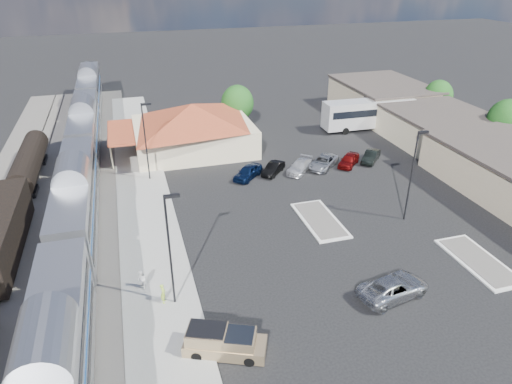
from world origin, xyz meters
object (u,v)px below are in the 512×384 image
object	(u,v)px
pickup_truck	(225,342)
coach_bus	(368,113)
station_depot	(193,127)
suv	(394,287)

from	to	relation	value
pickup_truck	coach_bus	size ratio (longest dim) A/B	0.41
station_depot	suv	bearing A→B (deg)	-74.53
station_depot	coach_bus	xyz separation A→B (m)	(26.04, 0.83, -0.62)
station_depot	suv	size ratio (longest dim) A/B	3.24
station_depot	pickup_truck	xyz separation A→B (m)	(-3.94, -35.60, -2.28)
station_depot	coach_bus	size ratio (longest dim) A/B	1.34
suv	coach_bus	world-z (taller)	coach_bus
suv	station_depot	bearing A→B (deg)	4.28
pickup_truck	coach_bus	bearing A→B (deg)	-16.03
station_depot	pickup_truck	distance (m)	35.89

